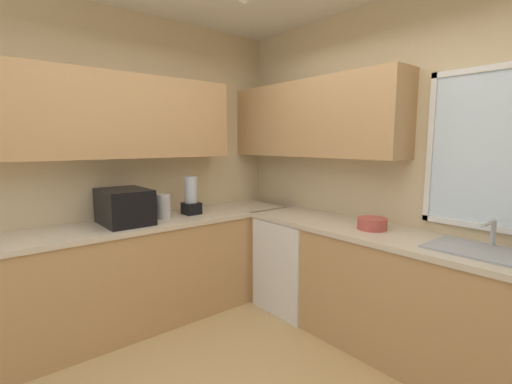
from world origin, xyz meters
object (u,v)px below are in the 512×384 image
object	(u,v)px
dishwasher	(297,263)
bowl	(372,224)
blender_appliance	(191,197)
sink_assembly	(483,251)
kettle	(164,206)
microwave	(124,206)

from	to	relation	value
dishwasher	bowl	size ratio (longest dim) A/B	3.80
dishwasher	blender_appliance	distance (m)	1.19
blender_appliance	sink_assembly	bearing A→B (deg)	19.80
kettle	sink_assembly	world-z (taller)	kettle
kettle	dishwasher	bearing A→B (deg)	58.60
kettle	bowl	size ratio (longest dim) A/B	0.97
bowl	microwave	bearing A→B (deg)	-135.31
dishwasher	microwave	bearing A→B (deg)	-115.41
microwave	blender_appliance	bearing A→B (deg)	90.00
dishwasher	sink_assembly	world-z (taller)	sink_assembly
dishwasher	bowl	bearing A→B (deg)	2.22
microwave	dishwasher	bearing A→B (deg)	64.59
bowl	blender_appliance	size ratio (longest dim) A/B	0.63
bowl	blender_appliance	bearing A→B (deg)	-151.18
kettle	blender_appliance	xyz separation A→B (m)	(-0.02, 0.29, 0.05)
microwave	kettle	bearing A→B (deg)	86.64
microwave	bowl	bearing A→B (deg)	44.69
microwave	bowl	distance (m)	2.02
kettle	blender_appliance	distance (m)	0.29
bowl	blender_appliance	xyz separation A→B (m)	(-1.43, -0.79, 0.12)
microwave	bowl	world-z (taller)	microwave
microwave	sink_assembly	distance (m)	2.63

